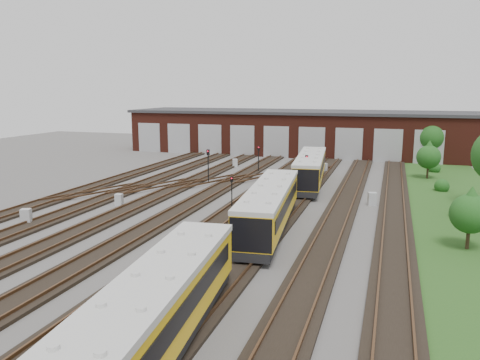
% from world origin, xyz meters
% --- Properties ---
extents(ground, '(120.00, 120.00, 0.00)m').
position_xyz_m(ground, '(0.00, 0.00, 0.00)').
color(ground, '#454240').
rests_on(ground, ground).
extents(track_network, '(30.40, 70.00, 0.33)m').
position_xyz_m(track_network, '(-0.17, 0.59, 0.11)').
color(track_network, black).
rests_on(track_network, ground).
extents(maintenance_shed, '(51.00, 12.50, 6.35)m').
position_xyz_m(maintenance_shed, '(-0.01, 39.97, 3.20)').
color(maintenance_shed, '#4E1C13').
rests_on(maintenance_shed, ground).
extents(grass_verge, '(8.00, 55.00, 0.05)m').
position_xyz_m(grass_verge, '(19.00, 10.00, 0.03)').
color(grass_verge, '#1E4A18').
rests_on(grass_verge, ground).
extents(metro_train, '(3.81, 45.71, 2.80)m').
position_xyz_m(metro_train, '(6.00, -0.49, 1.76)').
color(metro_train, black).
rests_on(metro_train, ground).
extents(signal_mast_0, '(0.30, 0.28, 3.48)m').
position_xyz_m(signal_mast_0, '(-4.14, 13.77, 2.23)').
color(signal_mast_0, black).
rests_on(signal_mast_0, ground).
extents(signal_mast_1, '(0.24, 0.22, 2.59)m').
position_xyz_m(signal_mast_1, '(1.48, 4.83, 1.67)').
color(signal_mast_1, black).
rests_on(signal_mast_1, ground).
extents(signal_mast_2, '(0.31, 0.30, 3.10)m').
position_xyz_m(signal_mast_2, '(-1.00, 21.44, 2.01)').
color(signal_mast_2, black).
rests_on(signal_mast_2, ground).
extents(signal_mast_3, '(0.31, 0.30, 3.31)m').
position_xyz_m(signal_mast_3, '(5.86, 13.96, 2.13)').
color(signal_mast_3, black).
rests_on(signal_mast_3, ground).
extents(relay_cabinet_0, '(0.83, 0.77, 1.11)m').
position_xyz_m(relay_cabinet_0, '(-10.91, -4.04, 0.55)').
color(relay_cabinet_0, '#B4B6B9').
rests_on(relay_cabinet_0, ground).
extents(relay_cabinet_1, '(0.74, 0.68, 1.01)m').
position_xyz_m(relay_cabinet_1, '(-4.82, 24.29, 0.50)').
color(relay_cabinet_1, '#B4B6B9').
rests_on(relay_cabinet_1, ground).
extents(relay_cabinet_2, '(0.63, 0.55, 0.96)m').
position_xyz_m(relay_cabinet_2, '(-7.68, 2.80, 0.48)').
color(relay_cabinet_2, '#B4B6B9').
rests_on(relay_cabinet_2, ground).
extents(relay_cabinet_3, '(0.78, 0.73, 1.05)m').
position_xyz_m(relay_cabinet_3, '(6.17, 24.02, 0.53)').
color(relay_cabinet_3, '#B4B6B9').
rests_on(relay_cabinet_3, ground).
extents(relay_cabinet_4, '(0.78, 0.71, 1.10)m').
position_xyz_m(relay_cabinet_4, '(12.21, 9.24, 0.55)').
color(relay_cabinet_4, '#B4B6B9').
rests_on(relay_cabinet_4, ground).
extents(tree_0, '(3.64, 3.64, 6.03)m').
position_xyz_m(tree_0, '(18.28, 35.00, 3.87)').
color(tree_0, '#2F2215').
rests_on(tree_0, ground).
extents(tree_1, '(2.51, 2.51, 4.16)m').
position_xyz_m(tree_1, '(17.31, 23.31, 2.67)').
color(tree_1, '#2F2215').
rests_on(tree_1, ground).
extents(tree_3, '(2.35, 2.35, 3.89)m').
position_xyz_m(tree_3, '(18.13, -0.23, 2.50)').
color(tree_3, '#2F2215').
rests_on(tree_3, ground).
extents(bush_0, '(1.29, 1.29, 1.29)m').
position_xyz_m(bush_0, '(18.58, 7.53, 0.64)').
color(bush_0, '#144413').
rests_on(bush_0, ground).
extents(bush_1, '(1.35, 1.35, 1.35)m').
position_xyz_m(bush_1, '(18.37, 27.96, 0.67)').
color(bush_1, '#144413').
rests_on(bush_1, ground).
extents(bush_2, '(1.36, 1.36, 1.36)m').
position_xyz_m(bush_2, '(18.21, 17.05, 0.68)').
color(bush_2, '#144413').
rests_on(bush_2, ground).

